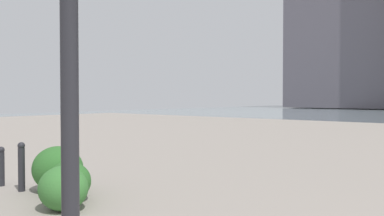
# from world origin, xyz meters

# --- Properties ---
(building_annex) EXTENTS (16.69, 12.87, 30.19)m
(building_annex) POSITION_xyz_m (24.76, -67.61, 15.10)
(building_annex) COLOR #5B5660
(building_annex) RESTS_ON ground
(bollard_near) EXTENTS (0.13, 0.13, 0.90)m
(bollard_near) POSITION_xyz_m (7.40, -1.05, 0.47)
(bollard_near) COLOR #232328
(bollard_near) RESTS_ON ground
(bollard_mid) EXTENTS (0.13, 0.13, 0.76)m
(bollard_mid) POSITION_xyz_m (8.13, -1.02, 0.40)
(bollard_mid) COLOR #232328
(bollard_mid) RESTS_ON ground
(shrub_low) EXTENTS (0.77, 0.69, 0.66)m
(shrub_low) POSITION_xyz_m (6.12, -1.20, 0.33)
(shrub_low) COLOR #2D6628
(shrub_low) RESTS_ON ground
(shrub_round) EXTENTS (0.79, 0.72, 0.68)m
(shrub_round) POSITION_xyz_m (5.70, -0.83, 0.34)
(shrub_round) COLOR #387533
(shrub_round) RESTS_ON ground
(shrub_wide) EXTENTS (0.97, 0.87, 0.83)m
(shrub_wide) POSITION_xyz_m (6.88, -1.47, 0.41)
(shrub_wide) COLOR #2D6628
(shrub_wide) RESTS_ON ground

